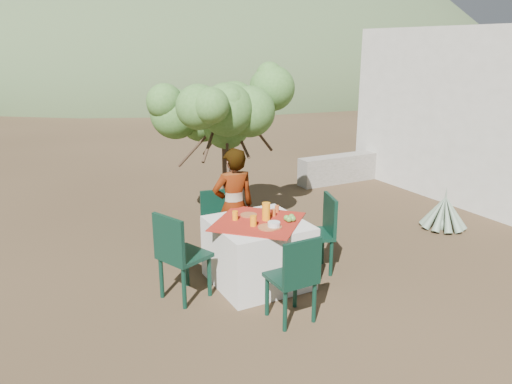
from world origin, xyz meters
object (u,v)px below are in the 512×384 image
(chair_near, at_px, (295,276))
(chair_right, at_px, (320,230))
(agave, at_px, (444,213))
(table, at_px, (258,252))
(chair_far, at_px, (217,219))
(shrub_tree, at_px, (229,119))
(person, at_px, (234,207))
(juice_pitcher, at_px, (266,211))
(chair_left, at_px, (178,253))
(guesthouse, at_px, (496,110))

(chair_near, bearing_deg, chair_right, -137.09)
(chair_near, xyz_separation_m, agave, (3.44, 1.23, -0.27))
(table, distance_m, agave, 3.36)
(chair_far, xyz_separation_m, shrub_tree, (0.49, 0.66, 1.22))
(person, relative_size, juice_pitcher, 7.23)
(chair_near, distance_m, chair_left, 1.31)
(chair_left, bearing_deg, chair_far, -62.94)
(person, relative_size, shrub_tree, 0.70)
(chair_near, bearing_deg, chair_left, -50.07)
(chair_far, bearing_deg, person, -70.34)
(table, distance_m, chair_far, 1.04)
(person, xyz_separation_m, agave, (3.35, -0.37, -0.50))
(chair_near, height_order, chair_right, chair_right)
(chair_left, distance_m, shrub_tree, 2.45)
(chair_far, distance_m, chair_left, 1.35)
(chair_far, bearing_deg, guesthouse, 14.97)
(shrub_tree, relative_size, juice_pitcher, 10.30)
(table, distance_m, person, 0.74)
(chair_left, height_order, shrub_tree, shrub_tree)
(chair_right, bearing_deg, table, -76.77)
(person, relative_size, agave, 2.04)
(chair_far, height_order, chair_left, chair_left)
(chair_right, relative_size, juice_pitcher, 4.62)
(table, bearing_deg, chair_left, 178.94)
(chair_left, distance_m, person, 1.16)
(table, xyz_separation_m, shrub_tree, (0.42, 1.69, 1.31))
(chair_left, bearing_deg, chair_right, -114.75)
(shrub_tree, height_order, guesthouse, guesthouse)
(chair_left, height_order, person, person)
(chair_far, xyz_separation_m, juice_pitcher, (0.17, -1.05, 0.40))
(chair_far, distance_m, chair_near, 2.00)
(guesthouse, bearing_deg, juice_pitcher, -164.85)
(chair_left, relative_size, guesthouse, 0.24)
(chair_near, height_order, juice_pitcher, juice_pitcher)
(shrub_tree, relative_size, guesthouse, 0.51)
(chair_right, bearing_deg, chair_far, -122.83)
(chair_far, height_order, chair_near, chair_near)
(guesthouse, distance_m, juice_pitcher, 6.09)
(chair_far, bearing_deg, chair_left, -121.21)
(chair_right, relative_size, guesthouse, 0.23)
(person, bearing_deg, table, 95.15)
(guesthouse, relative_size, juice_pitcher, 20.22)
(chair_far, xyz_separation_m, person, (0.07, -0.39, 0.28))
(guesthouse, bearing_deg, chair_left, -167.31)
(chair_left, xyz_separation_m, person, (0.95, 0.62, 0.20))
(chair_left, xyz_separation_m, guesthouse, (6.91, 1.56, 0.95))
(table, height_order, chair_left, chair_left)
(chair_near, xyz_separation_m, chair_left, (-0.87, 0.98, 0.04))
(chair_far, height_order, person, person)
(table, height_order, shrub_tree, shrub_tree)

